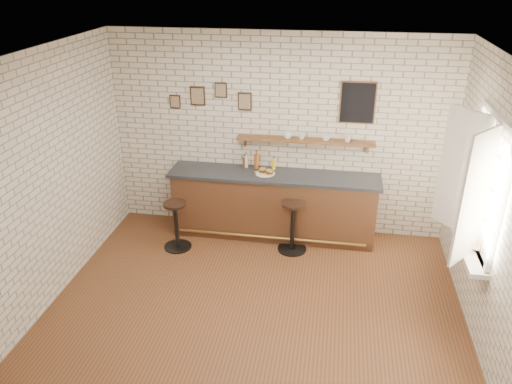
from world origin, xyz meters
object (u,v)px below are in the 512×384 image
Objects in this scene: bar_counter at (273,205)px; bitters_bottle_brown at (245,162)px; shelf_cup_a at (288,135)px; book_lower at (466,243)px; sandwich_plate at (265,174)px; book_upper at (467,242)px; condiment_bottle_yellow at (274,164)px; shelf_cup_c at (326,137)px; bitters_bottle_white at (246,162)px; bar_stool_left at (176,224)px; shelf_cup_d at (348,138)px; ciabatta_sandwich at (266,171)px; bitters_bottle_amber at (256,161)px; bar_stool_right at (293,225)px; shelf_cup_b at (302,136)px.

bitters_bottle_brown is (-0.47, 0.18, 0.59)m from bar_counter.
book_lower is (2.24, -1.65, -0.61)m from shelf_cup_a.
sandwich_plate is 2.92m from book_upper.
shelf_cup_c is at bearing 1.43° from condiment_bottle_yellow.
bitters_bottle_white is at bearing 125.04° from shelf_cup_c.
bar_stool_left is (-0.89, -0.80, -0.72)m from bitters_bottle_white.
bitters_bottle_brown is 3.32m from book_upper.
shelf_cup_d is (0.86, 0.00, -0.00)m from shelf_cup_a.
bitters_bottle_brown is at bearing 150.73° from ciabatta_sandwich.
book_upper is (2.69, -1.65, -0.16)m from bitters_bottle_amber.
book_lower is at bearing -29.53° from sandwich_plate.
sandwich_plate is 0.23m from condiment_bottle_yellow.
bitters_bottle_amber is 1.09m from shelf_cup_c.
condiment_bottle_yellow is (0.44, 0.00, -0.00)m from bitters_bottle_brown.
bitters_bottle_amber is 2.35× the size of shelf_cup_c.
bitters_bottle_amber is at bearing 131.41° from ciabatta_sandwich.
shelf_cup_d reaches higher than bar_stool_left.
book_lower is (3.74, -0.83, 0.55)m from bar_stool_left.
bar_stool_right is at bearing -50.21° from bar_counter.
ciabatta_sandwich is 0.33× the size of bar_stool_right.
bitters_bottle_amber reaches higher than bitters_bottle_white.
sandwich_plate is 1.13× the size of book_lower.
bar_stool_right is at bearing -35.96° from bitters_bottle_brown.
bitters_bottle_brown is 0.95m from shelf_cup_b.
sandwich_plate is (-0.13, -0.02, 0.51)m from bar_counter.
condiment_bottle_yellow is 0.78× the size of book_lower.
bar_counter is 0.77m from bitters_bottle_brown.
bitters_bottle_white is at bearing 151.83° from shelf_cup_a.
book_upper is (2.07, -1.07, 0.55)m from bar_stool_right.
ciabatta_sandwich is at bearing -48.59° from bitters_bottle_amber.
shelf_cup_a is (0.28, 0.22, 0.49)m from ciabatta_sandwich.
shelf_cup_b is 0.42× the size of book_upper.
shelf_cup_b is (0.03, 0.60, 1.13)m from bar_stool_right.
condiment_bottle_yellow is at bearing 0.00° from bitters_bottle_brown.
book_lower is (2.69, -1.63, -0.18)m from bitters_bottle_amber.
bar_stool_right is 7.26× the size of shelf_cup_d.
ciabatta_sandwich is at bearing -0.00° from sandwich_plate.
bitters_bottle_amber is 3.16m from book_upper.
ciabatta_sandwich is 0.89× the size of bitters_bottle_amber.
shelf_cup_a is (0.29, 0.22, 0.53)m from sandwich_plate.
shelf_cup_a is (0.20, 0.02, 0.46)m from condiment_bottle_yellow.
bitters_bottle_white reaches higher than bar_stool_right.
bar_counter is at bearing 129.79° from bar_stool_right.
ciabatta_sandwich is at bearing 139.48° from bar_stool_right.
ciabatta_sandwich is 2.90m from book_lower.
bar_stool_left is at bearing -155.32° from bar_counter.
bitters_bottle_amber is at bearing 152.43° from shelf_cup_a.
bar_counter is at bearing 24.68° from bar_stool_left.
bar_stool_left is (-1.34, -0.61, -0.12)m from bar_counter.
bar_stool_right is (0.33, -0.40, -0.10)m from bar_counter.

